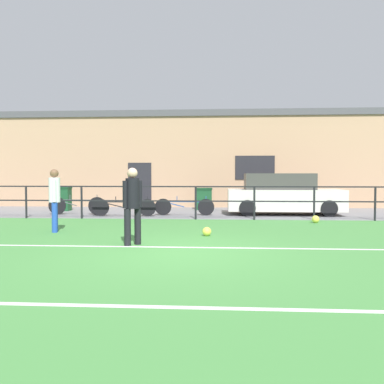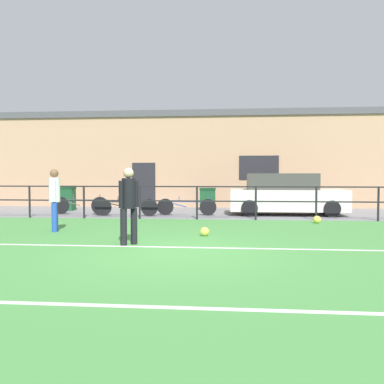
{
  "view_description": "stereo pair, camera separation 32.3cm",
  "coord_description": "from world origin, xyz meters",
  "px_view_note": "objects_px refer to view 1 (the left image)",
  "views": [
    {
      "loc": [
        0.82,
        -7.97,
        1.53
      ],
      "look_at": [
        -0.01,
        4.25,
        1.02
      ],
      "focal_mm": 38.26,
      "sensor_mm": 36.0,
      "label": 1
    },
    {
      "loc": [
        1.14,
        -7.95,
        1.53
      ],
      "look_at": [
        -0.01,
        4.25,
        1.02
      ],
      "focal_mm": 38.26,
      "sensor_mm": 36.0,
      "label": 2
    }
  ],
  "objects_px": {
    "bicycle_parked_2": "(77,205)",
    "bicycle_parked_3": "(184,207)",
    "parked_car_red": "(283,195)",
    "bicycle_parked_1": "(124,207)",
    "soccer_ball_spare": "(316,219)",
    "soccer_ball_match": "(207,232)",
    "trash_bin_1": "(63,199)",
    "trash_bin_0": "(204,199)",
    "player_goalkeeper": "(132,201)",
    "player_striker": "(55,196)"
  },
  "relations": [
    {
      "from": "bicycle_parked_3",
      "to": "trash_bin_1",
      "type": "relative_size",
      "value": 2.2
    },
    {
      "from": "trash_bin_1",
      "to": "player_goalkeeper",
      "type": "bearing_deg",
      "value": -59.74
    },
    {
      "from": "soccer_ball_spare",
      "to": "player_goalkeeper",
      "type": "bearing_deg",
      "value": -138.08
    },
    {
      "from": "bicycle_parked_2",
      "to": "trash_bin_1",
      "type": "xyz_separation_m",
      "value": [
        -1.16,
        1.61,
        0.16
      ]
    },
    {
      "from": "player_goalkeeper",
      "to": "bicycle_parked_2",
      "type": "xyz_separation_m",
      "value": [
        -3.53,
        6.41,
        -0.59
      ]
    },
    {
      "from": "trash_bin_1",
      "to": "bicycle_parked_1",
      "type": "bearing_deg",
      "value": -33.93
    },
    {
      "from": "parked_car_red",
      "to": "bicycle_parked_1",
      "type": "relative_size",
      "value": 1.81
    },
    {
      "from": "bicycle_parked_1",
      "to": "trash_bin_0",
      "type": "xyz_separation_m",
      "value": [
        2.84,
        3.03,
        0.15
      ]
    },
    {
      "from": "soccer_ball_match",
      "to": "parked_car_red",
      "type": "bearing_deg",
      "value": 63.87
    },
    {
      "from": "player_goalkeeper",
      "to": "bicycle_parked_1",
      "type": "distance_m",
      "value": 6.2
    },
    {
      "from": "player_goalkeeper",
      "to": "trash_bin_1",
      "type": "relative_size",
      "value": 1.66
    },
    {
      "from": "soccer_ball_match",
      "to": "soccer_ball_spare",
      "type": "height_order",
      "value": "soccer_ball_spare"
    },
    {
      "from": "bicycle_parked_2",
      "to": "soccer_ball_spare",
      "type": "bearing_deg",
      "value": -13.08
    },
    {
      "from": "soccer_ball_match",
      "to": "parked_car_red",
      "type": "xyz_separation_m",
      "value": [
        2.73,
        5.56,
        0.65
      ]
    },
    {
      "from": "soccer_ball_spare",
      "to": "trash_bin_1",
      "type": "distance_m",
      "value": 10.28
    },
    {
      "from": "soccer_ball_spare",
      "to": "trash_bin_0",
      "type": "height_order",
      "value": "trash_bin_0"
    },
    {
      "from": "parked_car_red",
      "to": "bicycle_parked_2",
      "type": "relative_size",
      "value": 1.93
    },
    {
      "from": "trash_bin_1",
      "to": "bicycle_parked_2",
      "type": "bearing_deg",
      "value": -54.38
    },
    {
      "from": "player_goalkeeper",
      "to": "player_striker",
      "type": "bearing_deg",
      "value": -77.08
    },
    {
      "from": "soccer_ball_match",
      "to": "soccer_ball_spare",
      "type": "bearing_deg",
      "value": 41.87
    },
    {
      "from": "parked_car_red",
      "to": "bicycle_parked_1",
      "type": "xyz_separation_m",
      "value": [
        -5.91,
        -1.02,
        -0.41
      ]
    },
    {
      "from": "parked_car_red",
      "to": "bicycle_parked_3",
      "type": "bearing_deg",
      "value": -171.28
    },
    {
      "from": "soccer_ball_spare",
      "to": "parked_car_red",
      "type": "relative_size",
      "value": 0.06
    },
    {
      "from": "player_goalkeeper",
      "to": "bicycle_parked_2",
      "type": "relative_size",
      "value": 0.76
    },
    {
      "from": "player_goalkeeper",
      "to": "bicycle_parked_1",
      "type": "xyz_separation_m",
      "value": [
        -1.61,
        5.96,
        -0.61
      ]
    },
    {
      "from": "bicycle_parked_3",
      "to": "trash_bin_0",
      "type": "bearing_deg",
      "value": 75.79
    },
    {
      "from": "player_goalkeeper",
      "to": "player_striker",
      "type": "xyz_separation_m",
      "value": [
        -2.52,
        1.89,
        -0.0
      ]
    },
    {
      "from": "player_striker",
      "to": "trash_bin_1",
      "type": "bearing_deg",
      "value": 0.1
    },
    {
      "from": "parked_car_red",
      "to": "bicycle_parked_3",
      "type": "xyz_separation_m",
      "value": [
        -3.73,
        -0.57,
        -0.42
      ]
    },
    {
      "from": "bicycle_parked_2",
      "to": "trash_bin_0",
      "type": "height_order",
      "value": "trash_bin_0"
    },
    {
      "from": "bicycle_parked_1",
      "to": "bicycle_parked_2",
      "type": "relative_size",
      "value": 1.06
    },
    {
      "from": "bicycle_parked_3",
      "to": "trash_bin_1",
      "type": "height_order",
      "value": "trash_bin_1"
    },
    {
      "from": "soccer_ball_spare",
      "to": "bicycle_parked_2",
      "type": "distance_m",
      "value": 8.7
    },
    {
      "from": "trash_bin_0",
      "to": "trash_bin_1",
      "type": "height_order",
      "value": "trash_bin_1"
    },
    {
      "from": "trash_bin_0",
      "to": "trash_bin_1",
      "type": "distance_m",
      "value": 5.99
    },
    {
      "from": "soccer_ball_match",
      "to": "trash_bin_1",
      "type": "bearing_deg",
      "value": 133.45
    },
    {
      "from": "player_goalkeeper",
      "to": "bicycle_parked_3",
      "type": "bearing_deg",
      "value": -135.37
    },
    {
      "from": "player_striker",
      "to": "soccer_ball_match",
      "type": "bearing_deg",
      "value": -115.87
    },
    {
      "from": "player_striker",
      "to": "soccer_ball_match",
      "type": "distance_m",
      "value": 4.21
    },
    {
      "from": "parked_car_red",
      "to": "trash_bin_1",
      "type": "relative_size",
      "value": 4.23
    },
    {
      "from": "player_goalkeeper",
      "to": "parked_car_red",
      "type": "height_order",
      "value": "player_goalkeeper"
    },
    {
      "from": "player_goalkeeper",
      "to": "bicycle_parked_1",
      "type": "height_order",
      "value": "player_goalkeeper"
    },
    {
      "from": "soccer_ball_spare",
      "to": "bicycle_parked_3",
      "type": "bearing_deg",
      "value": 155.75
    },
    {
      "from": "soccer_ball_match",
      "to": "bicycle_parked_3",
      "type": "xyz_separation_m",
      "value": [
        -1.0,
        4.99,
        0.23
      ]
    },
    {
      "from": "soccer_ball_match",
      "to": "bicycle_parked_2",
      "type": "distance_m",
      "value": 7.14
    },
    {
      "from": "trash_bin_0",
      "to": "parked_car_red",
      "type": "bearing_deg",
      "value": -33.13
    },
    {
      "from": "player_striker",
      "to": "bicycle_parked_3",
      "type": "relative_size",
      "value": 0.76
    },
    {
      "from": "bicycle_parked_2",
      "to": "bicycle_parked_3",
      "type": "height_order",
      "value": "bicycle_parked_2"
    },
    {
      "from": "soccer_ball_match",
      "to": "parked_car_red",
      "type": "relative_size",
      "value": 0.05
    },
    {
      "from": "soccer_ball_spare",
      "to": "bicycle_parked_1",
      "type": "relative_size",
      "value": 0.1
    }
  ]
}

